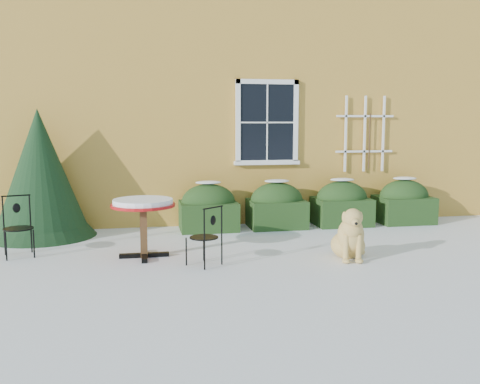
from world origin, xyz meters
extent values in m
plane|color=white|center=(0.00, 0.00, 0.00)|extent=(80.00, 80.00, 0.00)
cube|color=gold|center=(0.00, 7.00, 3.00)|extent=(12.00, 8.00, 6.00)
cube|color=black|center=(0.90, 2.96, 1.98)|extent=(1.05, 0.03, 1.45)
cube|color=white|center=(0.90, 2.95, 2.75)|extent=(1.23, 0.06, 0.09)
cube|color=white|center=(0.90, 2.95, 1.21)|extent=(1.23, 0.06, 0.09)
cube|color=white|center=(0.33, 2.95, 1.98)|extent=(0.09, 0.06, 1.63)
cube|color=white|center=(1.47, 2.95, 1.98)|extent=(0.09, 0.06, 1.63)
cube|color=white|center=(0.90, 2.94, 1.98)|extent=(0.02, 0.02, 1.45)
cube|color=white|center=(0.90, 2.94, 1.98)|extent=(1.05, 0.02, 0.02)
cube|color=white|center=(0.90, 2.95, 1.20)|extent=(1.29, 0.14, 0.07)
cube|color=white|center=(2.50, 2.94, 1.75)|extent=(0.04, 0.03, 1.50)
cube|color=white|center=(2.90, 2.94, 1.75)|extent=(0.04, 0.03, 1.50)
cube|color=white|center=(3.30, 2.94, 1.75)|extent=(0.04, 0.03, 1.50)
cube|color=white|center=(2.90, 2.94, 1.40)|extent=(1.20, 0.03, 0.04)
cube|color=white|center=(2.90, 2.94, 2.10)|extent=(1.20, 0.03, 0.04)
cylinder|color=#472D19|center=(3.00, 2.92, 1.60)|extent=(0.02, 0.02, 1.10)
cube|color=black|center=(-0.30, 2.55, 0.26)|extent=(1.05, 0.80, 0.52)
ellipsoid|color=black|center=(-0.30, 2.55, 0.52)|extent=(1.00, 0.72, 0.67)
ellipsoid|color=white|center=(-0.30, 2.55, 0.88)|extent=(0.47, 0.32, 0.06)
cube|color=black|center=(1.00, 2.55, 0.26)|extent=(1.05, 0.80, 0.52)
ellipsoid|color=black|center=(1.00, 2.55, 0.52)|extent=(1.00, 0.72, 0.67)
ellipsoid|color=white|center=(1.00, 2.55, 0.88)|extent=(0.47, 0.32, 0.06)
cube|color=black|center=(2.30, 2.55, 0.26)|extent=(1.05, 0.80, 0.52)
ellipsoid|color=black|center=(2.30, 2.55, 0.52)|extent=(1.00, 0.72, 0.67)
ellipsoid|color=white|center=(2.30, 2.55, 0.88)|extent=(0.47, 0.32, 0.06)
cube|color=black|center=(3.60, 2.55, 0.26)|extent=(1.05, 0.80, 0.52)
ellipsoid|color=black|center=(3.60, 2.55, 0.52)|extent=(1.00, 0.72, 0.67)
ellipsoid|color=white|center=(3.60, 2.55, 0.88)|extent=(0.47, 0.32, 0.06)
cone|color=black|center=(-3.22, 2.52, 0.53)|extent=(1.83, 1.83, 1.06)
cone|color=black|center=(-3.22, 2.52, 1.11)|extent=(1.64, 1.64, 2.22)
cube|color=black|center=(-1.50, 0.72, 0.03)|extent=(0.73, 0.08, 0.06)
cube|color=black|center=(-1.50, 0.72, 0.03)|extent=(0.08, 0.73, 0.06)
cube|color=#50351B|center=(-1.50, 0.72, 0.39)|extent=(0.10, 0.10, 0.78)
cylinder|color=#A70E10|center=(-1.50, 0.72, 0.78)|extent=(0.94, 0.94, 0.04)
cylinder|color=white|center=(-1.50, 0.72, 0.83)|extent=(0.87, 0.87, 0.07)
cylinder|color=black|center=(-0.65, 0.36, 0.20)|extent=(0.02, 0.02, 0.39)
cylinder|color=black|center=(-0.92, 0.14, 0.20)|extent=(0.02, 0.02, 0.39)
cylinder|color=black|center=(-0.43, 0.09, 0.20)|extent=(0.02, 0.02, 0.39)
cylinder|color=black|center=(-0.70, -0.13, 0.20)|extent=(0.02, 0.02, 0.39)
cylinder|color=black|center=(-0.68, 0.12, 0.39)|extent=(0.40, 0.40, 0.02)
cylinder|color=black|center=(-0.43, 0.09, 0.61)|extent=(0.02, 0.02, 0.44)
cylinder|color=black|center=(-0.70, -0.13, 0.61)|extent=(0.02, 0.02, 0.44)
cylinder|color=black|center=(-0.57, -0.02, 0.83)|extent=(0.31, 0.26, 0.02)
ellipsoid|color=black|center=(-0.57, -0.02, 0.66)|extent=(0.10, 0.09, 0.14)
cylinder|color=black|center=(-3.45, 0.88, 0.21)|extent=(0.02, 0.02, 0.42)
cylinder|color=black|center=(-3.09, 0.98, 0.21)|extent=(0.02, 0.02, 0.42)
cylinder|color=black|center=(-3.55, 1.24, 0.21)|extent=(0.02, 0.02, 0.42)
cylinder|color=black|center=(-3.19, 1.34, 0.21)|extent=(0.02, 0.02, 0.42)
cylinder|color=black|center=(-3.32, 1.11, 0.42)|extent=(0.43, 0.43, 0.02)
cylinder|color=black|center=(-3.55, 1.24, 0.66)|extent=(0.02, 0.02, 0.47)
cylinder|color=black|center=(-3.19, 1.34, 0.66)|extent=(0.02, 0.02, 0.47)
cylinder|color=black|center=(-3.37, 1.29, 0.89)|extent=(0.40, 0.13, 0.02)
ellipsoid|color=black|center=(-3.37, 1.29, 0.70)|extent=(0.12, 0.06, 0.15)
ellipsoid|color=#DBB562|center=(1.46, 0.16, 0.18)|extent=(0.59, 0.63, 0.41)
ellipsoid|color=#DBB562|center=(1.43, -0.02, 0.37)|extent=(0.44, 0.41, 0.51)
sphere|color=#DBB562|center=(1.42, -0.07, 0.48)|extent=(0.31, 0.31, 0.31)
cylinder|color=#DBB562|center=(1.32, -0.13, 0.20)|extent=(0.08, 0.08, 0.40)
cylinder|color=#DBB562|center=(1.50, -0.16, 0.20)|extent=(0.08, 0.08, 0.40)
ellipsoid|color=#DBB562|center=(1.31, -0.17, 0.04)|extent=(0.11, 0.14, 0.07)
ellipsoid|color=#DBB562|center=(1.49, -0.21, 0.04)|extent=(0.11, 0.14, 0.07)
cylinder|color=#DBB562|center=(1.42, -0.08, 0.53)|extent=(0.22, 0.26, 0.22)
sphere|color=#DBB562|center=(1.41, -0.13, 0.64)|extent=(0.27, 0.27, 0.27)
ellipsoid|color=#DBB562|center=(1.39, -0.24, 0.61)|extent=(0.16, 0.23, 0.12)
sphere|color=black|center=(1.37, -0.34, 0.60)|extent=(0.05, 0.05, 0.05)
ellipsoid|color=#DBB562|center=(1.30, -0.07, 0.64)|extent=(0.08, 0.10, 0.17)
ellipsoid|color=#DBB562|center=(1.53, -0.11, 0.64)|extent=(0.08, 0.10, 0.17)
cylinder|color=#DBB562|center=(1.66, 0.33, 0.06)|extent=(0.18, 0.33, 0.07)
camera|label=1|loc=(-1.54, -7.12, 1.99)|focal=40.00mm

